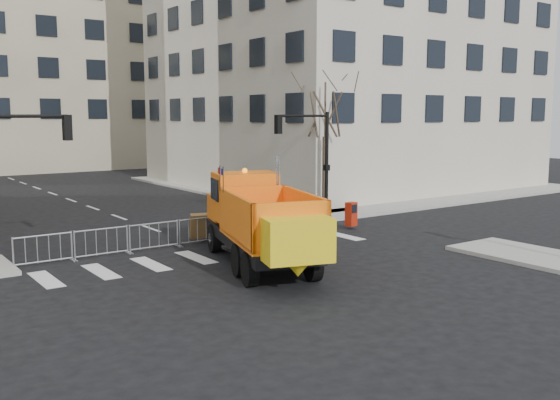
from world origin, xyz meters
TOP-DOWN VIEW (x-y plane):
  - ground at (0.00, 0.00)m, footprint 120.00×120.00m
  - sidewalk_back at (0.00, 8.50)m, footprint 64.00×5.00m
  - traffic_light_right at (8.50, 9.50)m, footprint 0.18×0.18m
  - crowd_barriers at (-0.75, 7.60)m, footprint 12.60×0.60m
  - street_tree at (9.20, 10.50)m, footprint 3.00×3.00m
  - plow_truck at (0.09, 2.93)m, footprint 5.34×9.98m
  - cop_a at (1.07, 7.00)m, footprint 0.80×0.58m
  - cop_b at (2.04, 6.43)m, footprint 1.13×1.05m
  - cop_c at (2.27, 7.00)m, footprint 1.13×1.00m
  - newspaper_box at (7.50, 6.50)m, footprint 0.51×0.47m

SIDE VIEW (x-z plane):
  - ground at x=0.00m, z-range 0.00..0.00m
  - sidewalk_back at x=0.00m, z-range 0.00..0.15m
  - crowd_barriers at x=-0.75m, z-range 0.00..1.10m
  - newspaper_box at x=7.50m, z-range 0.15..1.25m
  - cop_c at x=2.27m, z-range 0.00..1.84m
  - cop_b at x=2.04m, z-range 0.00..1.87m
  - cop_a at x=1.07m, z-range 0.00..2.03m
  - plow_truck at x=0.09m, z-range -0.21..3.54m
  - traffic_light_right at x=8.50m, z-range 0.00..5.40m
  - street_tree at x=9.20m, z-range 0.00..7.50m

